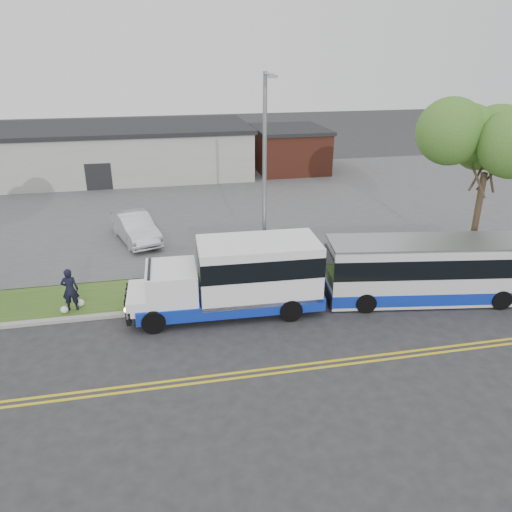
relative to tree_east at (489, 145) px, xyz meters
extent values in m
plane|color=#28282B|center=(-14.00, -3.00, -6.20)|extent=(140.00, 140.00, 0.00)
cube|color=gold|center=(-14.00, -6.85, -6.20)|extent=(70.00, 0.12, 0.01)
cube|color=gold|center=(-14.00, -7.15, -6.20)|extent=(70.00, 0.12, 0.01)
cube|color=#9E9B93|center=(-14.00, -1.90, -6.13)|extent=(80.00, 0.30, 0.15)
cube|color=#36541C|center=(-14.00, -0.10, -6.15)|extent=(80.00, 3.30, 0.10)
cube|color=#4C4C4F|center=(-14.00, 14.00, -6.15)|extent=(80.00, 25.00, 0.10)
cube|color=#9E9E99|center=(-20.00, 24.00, -4.20)|extent=(25.00, 10.00, 4.00)
cube|color=black|center=(-20.00, 24.00, -2.03)|extent=(25.40, 10.40, 0.35)
cube|color=black|center=(-20.00, 19.05, -5.10)|extent=(2.00, 0.15, 2.20)
cube|color=brown|center=(-3.50, 23.00, -4.40)|extent=(6.00, 7.00, 3.60)
cube|color=black|center=(-3.50, 23.00, -2.45)|extent=(6.30, 7.30, 0.30)
cylinder|color=#35251D|center=(0.00, 0.00, -3.72)|extent=(0.32, 0.32, 4.76)
ellipsoid|color=#3F6523|center=(0.00, 0.00, 0.02)|extent=(5.20, 5.20, 4.42)
cylinder|color=gray|center=(-11.00, -0.20, -1.35)|extent=(0.18, 0.18, 9.50)
cylinder|color=gray|center=(-11.00, -0.90, 3.30)|extent=(0.12, 1.40, 0.12)
cube|color=gray|center=(-11.00, -1.55, 3.25)|extent=(0.35, 0.18, 0.12)
cube|color=#0F2BA5|center=(-12.99, -2.41, -5.58)|extent=(7.78, 2.85, 0.57)
cube|color=white|center=(-11.74, -2.45, -4.28)|extent=(5.07, 2.76, 2.38)
cube|color=black|center=(-11.74, -2.45, -3.88)|extent=(5.09, 2.81, 0.85)
cube|color=white|center=(-15.37, -2.34, -4.68)|extent=(2.12, 2.50, 1.36)
cube|color=black|center=(-16.21, -2.31, -4.45)|extent=(0.18, 2.16, 1.02)
cube|color=white|center=(-16.61, -2.30, -5.24)|extent=(1.21, 2.36, 0.62)
cube|color=black|center=(-17.12, -2.28, -5.58)|extent=(0.24, 2.33, 0.57)
sphere|color=#FFD88C|center=(-17.20, -3.13, -5.30)|extent=(0.23, 0.23, 0.23)
sphere|color=#FFD88C|center=(-17.15, -1.43, -5.30)|extent=(0.23, 0.23, 0.23)
cylinder|color=black|center=(-16.20, -3.53, -5.73)|extent=(0.96, 0.35, 0.95)
cylinder|color=black|center=(-16.12, -1.09, -5.73)|extent=(0.96, 0.35, 0.95)
cylinder|color=black|center=(-10.65, -3.71, -5.73)|extent=(0.96, 0.35, 0.95)
cylinder|color=black|center=(-10.57, -1.26, -5.73)|extent=(0.96, 0.35, 0.95)
cube|color=silver|center=(-3.66, -3.15, -4.80)|extent=(10.22, 3.76, 2.63)
cube|color=#0F2BA5|center=(-3.66, -3.15, -5.71)|extent=(10.24, 3.78, 0.54)
cube|color=black|center=(-3.66, -3.15, -4.30)|extent=(10.26, 3.80, 0.86)
cube|color=black|center=(-8.55, -2.40, -4.48)|extent=(0.41, 2.08, 1.45)
cube|color=black|center=(-8.62, -2.39, -5.80)|extent=(0.45, 2.26, 0.45)
cube|color=gray|center=(-3.66, -3.15, -3.46)|extent=(10.22, 3.76, 0.11)
cylinder|color=black|center=(-7.33, -3.67, -5.77)|extent=(0.91, 0.42, 0.87)
cylinder|color=black|center=(-7.00, -1.56, -5.77)|extent=(0.91, 0.42, 0.87)
cylinder|color=black|center=(-1.49, -4.57, -5.77)|extent=(0.91, 0.42, 0.87)
cylinder|color=black|center=(-1.17, -2.45, -5.77)|extent=(0.91, 0.42, 0.87)
cylinder|color=black|center=(0.36, -2.69, -5.77)|extent=(0.91, 0.42, 0.87)
imported|color=black|center=(-19.58, -1.10, -5.15)|extent=(0.71, 0.48, 1.90)
imported|color=silver|center=(-17.03, 6.83, -5.30)|extent=(3.13, 5.19, 1.62)
sphere|color=white|center=(-19.88, -1.35, -5.94)|extent=(0.32, 0.32, 0.32)
sphere|color=white|center=(-19.28, -0.85, -5.94)|extent=(0.32, 0.32, 0.32)
camera|label=1|loc=(-15.72, -21.13, 4.22)|focal=35.00mm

